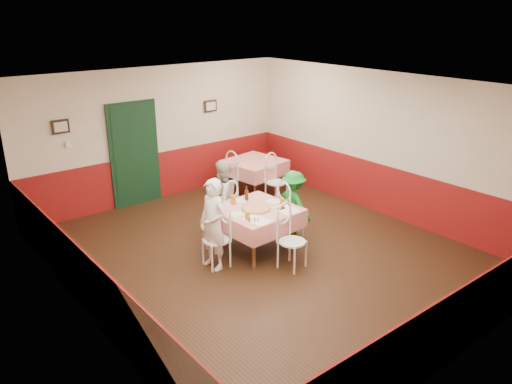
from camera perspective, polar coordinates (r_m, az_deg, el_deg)
floor at (r=8.49m, az=0.89°, el=-7.00°), size 7.00×7.00×0.00m
ceiling at (r=7.62m, az=1.00°, el=12.06°), size 7.00×7.00×0.00m
back_wall at (r=10.77m, az=-11.09°, el=6.52°), size 6.00×0.10×2.80m
front_wall at (r=5.89m, az=23.34°, el=-6.48°), size 6.00×0.10×2.80m
left_wall at (r=6.57m, az=-19.69°, el=-3.22°), size 0.10×7.00×2.80m
right_wall at (r=10.05m, az=14.30°, el=5.30°), size 0.10×7.00×2.80m
wainscot_back at (r=11.00m, az=-10.74°, el=1.95°), size 6.00×0.03×1.00m
wainscot_front at (r=6.33m, az=22.07°, el=-13.76°), size 6.00×0.03×1.00m
wainscot_left at (r=6.97m, az=-18.70°, el=-10.01°), size 0.03×7.00×1.00m
wainscot_right at (r=10.30m, az=13.82°, el=0.44°), size 0.03×7.00×1.00m
door at (r=10.56m, az=-13.70°, el=4.08°), size 0.96×0.06×2.10m
picture_left at (r=9.89m, az=-21.44°, el=6.97°), size 0.32×0.03×0.26m
picture_right at (r=11.28m, az=-5.22°, el=9.76°), size 0.32×0.03×0.26m
thermostat at (r=9.99m, az=-20.65°, el=5.13°), size 0.10×0.03×0.10m
main_table at (r=8.45m, az=0.00°, el=-4.30°), size 1.29×1.29×0.77m
second_table at (r=11.05m, az=-0.21°, el=1.72°), size 1.26×1.26×0.77m
chair_left at (r=7.93m, az=-4.59°, el=-5.50°), size 0.47×0.47×0.90m
chair_right at (r=8.96m, az=4.04°, el=-2.34°), size 0.45×0.45×0.90m
chair_far at (r=9.02m, az=-3.63°, el=-2.19°), size 0.48×0.48×0.90m
chair_near at (r=7.87m, az=4.17°, el=-5.70°), size 0.50×0.50×0.90m
chair_second_a at (r=10.60m, az=-3.38°, el=1.30°), size 0.47×0.47×0.90m
chair_second_b at (r=10.48m, az=2.34°, el=1.10°), size 0.47×0.47×0.90m
pizza at (r=8.26m, az=0.03°, el=-1.87°), size 0.50×0.50×0.03m
plate_left at (r=8.04m, az=-2.40°, el=-2.58°), size 0.26×0.26×0.01m
plate_right at (r=8.57m, az=2.03°, el=-1.10°), size 0.26×0.26×0.01m
plate_far at (r=8.60m, az=-1.87°, el=-1.03°), size 0.26×0.26×0.01m
glass_a at (r=7.82m, az=-0.99°, el=-2.79°), size 0.07×0.07×0.13m
glass_b at (r=8.39m, az=3.01°, el=-1.15°), size 0.08×0.08×0.14m
glass_c at (r=8.46m, az=-2.60°, el=-0.88°), size 0.09×0.09×0.16m
beer_bottle at (r=8.59m, az=-1.09°, el=-0.24°), size 0.07×0.07×0.24m
shaker_a at (r=7.72m, az=-0.13°, el=-3.26°), size 0.04×0.04×0.09m
shaker_b at (r=7.75m, az=0.25°, el=-3.18°), size 0.04×0.04×0.09m
shaker_c at (r=7.77m, az=-0.76°, el=-3.12°), size 0.04×0.04×0.09m
menu_left at (r=7.84m, az=0.09°, el=-3.23°), size 0.37×0.45×0.00m
menu_right at (r=8.26m, az=3.63°, el=-2.01°), size 0.36×0.44×0.00m
wallet at (r=8.29m, az=2.89°, el=-1.85°), size 0.12×0.10×0.02m
diner_left at (r=7.78m, az=-4.93°, el=-3.71°), size 0.41×0.57×1.47m
diner_far at (r=8.96m, az=-3.86°, el=-0.67°), size 0.76×0.64×1.38m
diner_right at (r=8.94m, az=4.29°, el=-1.34°), size 0.49×0.80×1.21m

